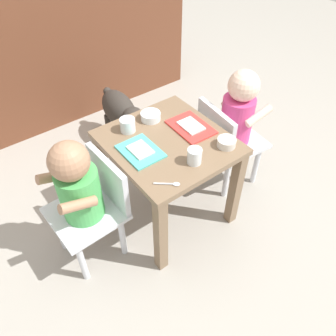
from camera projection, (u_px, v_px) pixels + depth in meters
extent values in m
plane|color=#9E998E|center=(168.00, 210.00, 1.77)|extent=(7.00, 7.00, 0.00)
cube|color=brown|center=(52.00, 37.00, 2.09)|extent=(1.78, 0.34, 1.03)
cube|color=#7A6047|center=(168.00, 143.00, 1.45)|extent=(0.49, 0.52, 0.03)
cube|color=#7A6047|center=(161.00, 236.00, 1.39)|extent=(0.04, 0.04, 0.44)
cube|color=#7A6047|center=(235.00, 189.00, 1.58)|extent=(0.04, 0.04, 0.44)
cube|color=#7A6047|center=(104.00, 172.00, 1.65)|extent=(0.04, 0.04, 0.44)
cube|color=#7A6047|center=(174.00, 139.00, 1.84)|extent=(0.04, 0.04, 0.44)
cube|color=silver|center=(86.00, 213.00, 1.41)|extent=(0.29, 0.29, 0.02)
cube|color=silver|center=(108.00, 179.00, 1.39)|extent=(0.03, 0.27, 0.22)
cylinder|color=#4CB259|center=(80.00, 194.00, 1.33)|extent=(0.16, 0.16, 0.22)
sphere|color=#A87A5B|center=(69.00, 161.00, 1.20)|extent=(0.15, 0.15, 0.15)
cylinder|color=silver|center=(60.00, 230.00, 1.52)|extent=(0.03, 0.03, 0.26)
cylinder|color=silver|center=(82.00, 261.00, 1.41)|extent=(0.03, 0.03, 0.26)
cylinder|color=silver|center=(98.00, 208.00, 1.61)|extent=(0.03, 0.03, 0.26)
cylinder|color=silver|center=(122.00, 235.00, 1.50)|extent=(0.03, 0.03, 0.26)
cylinder|color=#A87A5B|center=(55.00, 177.00, 1.32)|extent=(0.15, 0.05, 0.09)
cylinder|color=#A87A5B|center=(78.00, 205.00, 1.22)|extent=(0.15, 0.05, 0.09)
cube|color=silver|center=(233.00, 140.00, 1.76)|extent=(0.31, 0.31, 0.02)
cube|color=silver|center=(215.00, 130.00, 1.63)|extent=(0.05, 0.27, 0.22)
cylinder|color=#D83F7F|center=(236.00, 120.00, 1.67)|extent=(0.16, 0.16, 0.24)
sphere|color=beige|center=(244.00, 86.00, 1.54)|extent=(0.15, 0.15, 0.15)
cylinder|color=silver|center=(256.00, 164.00, 1.83)|extent=(0.03, 0.03, 0.26)
cylinder|color=silver|center=(233.00, 144.00, 1.95)|extent=(0.03, 0.03, 0.26)
cylinder|color=silver|center=(226.00, 178.00, 1.75)|extent=(0.03, 0.03, 0.26)
cylinder|color=silver|center=(204.00, 156.00, 1.88)|extent=(0.03, 0.03, 0.26)
cylinder|color=beige|center=(259.00, 116.00, 1.59)|extent=(0.15, 0.06, 0.09)
cylinder|color=beige|center=(235.00, 98.00, 1.70)|extent=(0.15, 0.06, 0.09)
ellipsoid|color=#332D28|center=(119.00, 109.00, 2.03)|extent=(0.20, 0.34, 0.20)
sphere|color=#332D28|center=(133.00, 118.00, 1.88)|extent=(0.13, 0.13, 0.13)
sphere|color=black|center=(137.00, 123.00, 1.86)|extent=(0.06, 0.06, 0.06)
torus|color=green|center=(130.00, 117.00, 1.91)|extent=(0.11, 0.04, 0.11)
sphere|color=#332D28|center=(107.00, 91.00, 2.10)|extent=(0.05, 0.05, 0.05)
cylinder|color=#332D28|center=(121.00, 140.00, 2.06)|extent=(0.04, 0.04, 0.14)
cylinder|color=#332D28|center=(135.00, 135.00, 2.10)|extent=(0.04, 0.04, 0.14)
cylinder|color=#332D28|center=(108.00, 125.00, 2.18)|extent=(0.04, 0.04, 0.14)
cylinder|color=#332D28|center=(122.00, 120.00, 2.21)|extent=(0.04, 0.04, 0.14)
cube|color=#4CC6BC|center=(140.00, 151.00, 1.39)|extent=(0.14, 0.18, 0.01)
cube|color=white|center=(140.00, 150.00, 1.38)|extent=(0.08, 0.10, 0.01)
cube|color=red|center=(191.00, 127.00, 1.51)|extent=(0.15, 0.21, 0.01)
cube|color=white|center=(191.00, 126.00, 1.50)|extent=(0.08, 0.11, 0.01)
cylinder|color=white|center=(194.00, 156.00, 1.33)|extent=(0.06, 0.06, 0.07)
cylinder|color=silver|center=(194.00, 158.00, 1.33)|extent=(0.05, 0.05, 0.04)
cylinder|color=white|center=(128.00, 125.00, 1.47)|extent=(0.07, 0.07, 0.06)
cylinder|color=silver|center=(128.00, 128.00, 1.48)|extent=(0.06, 0.06, 0.03)
cylinder|color=white|center=(151.00, 116.00, 1.54)|extent=(0.09, 0.09, 0.03)
cylinder|color=gold|center=(151.00, 113.00, 1.53)|extent=(0.07, 0.07, 0.01)
cylinder|color=silver|center=(226.00, 143.00, 1.41)|extent=(0.08, 0.08, 0.04)
cylinder|color=gold|center=(227.00, 140.00, 1.40)|extent=(0.06, 0.06, 0.01)
cylinder|color=silver|center=(163.00, 184.00, 1.26)|extent=(0.06, 0.05, 0.01)
ellipsoid|color=silver|center=(176.00, 184.00, 1.26)|extent=(0.03, 0.03, 0.01)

